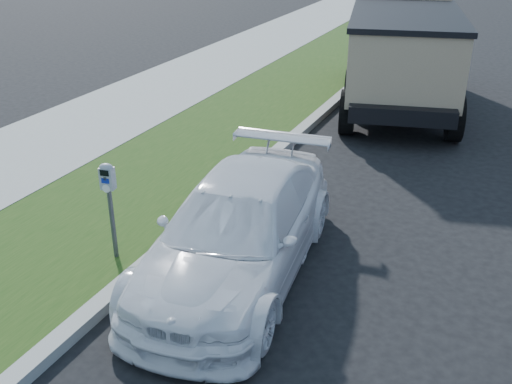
% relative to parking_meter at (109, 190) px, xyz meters
% --- Properties ---
extents(ground, '(120.00, 120.00, 0.00)m').
position_rel_parking_meter_xyz_m(ground, '(3.06, 0.05, -1.15)').
color(ground, black).
rests_on(ground, ground).
extents(streetside, '(6.12, 50.00, 0.15)m').
position_rel_parking_meter_xyz_m(streetside, '(-2.50, 2.05, -1.08)').
color(streetside, gray).
rests_on(streetside, ground).
extents(parking_meter, '(0.21, 0.16, 1.40)m').
position_rel_parking_meter_xyz_m(parking_meter, '(0.00, 0.00, 0.00)').
color(parking_meter, '#3F4247').
rests_on(parking_meter, ground).
extents(white_wagon, '(2.36, 4.73, 1.32)m').
position_rel_parking_meter_xyz_m(white_wagon, '(1.65, 0.56, -0.49)').
color(white_wagon, white).
rests_on(white_wagon, ground).
extents(dump_truck, '(3.81, 6.75, 2.50)m').
position_rel_parking_meter_xyz_m(dump_truck, '(1.84, 9.26, 0.26)').
color(dump_truck, black).
rests_on(dump_truck, ground).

